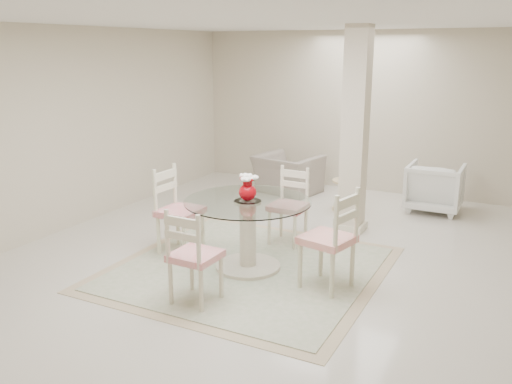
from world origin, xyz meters
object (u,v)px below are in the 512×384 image
at_px(dining_chair_east, 334,233).
at_px(armchair_white, 435,187).
at_px(dining_chair_north, 290,200).
at_px(recliner_taupe, 288,174).
at_px(side_table, 347,196).
at_px(column, 355,132).
at_px(dining_chair_south, 191,250).
at_px(dining_chair_west, 175,204).
at_px(red_vase, 248,187).
at_px(dining_table, 248,235).

distance_m(dining_chair_east, armchair_white, 3.40).
relative_size(dining_chair_north, recliner_taupe, 1.06).
height_order(recliner_taupe, armchair_white, armchair_white).
bearing_deg(side_table, dining_chair_north, -97.16).
height_order(column, dining_chair_south, column).
height_order(dining_chair_west, side_table, dining_chair_west).
bearing_deg(dining_chair_east, column, -154.90).
height_order(red_vase, dining_chair_east, dining_chair_east).
bearing_deg(red_vase, dining_chair_north, 86.22).
bearing_deg(dining_chair_north, dining_chair_south, -93.17).
height_order(dining_chair_north, side_table, dining_chair_north).
height_order(dining_chair_east, dining_chair_south, dining_chair_east).
height_order(dining_chair_east, side_table, dining_chair_east).
relative_size(column, dining_table, 1.94).
bearing_deg(column, dining_table, -108.48).
relative_size(dining_chair_north, armchair_white, 1.32).
height_order(dining_chair_west, dining_chair_south, dining_chair_west).
relative_size(recliner_taupe, side_table, 2.12).
distance_m(column, dining_table, 2.16).
xyz_separation_m(dining_chair_west, armchair_white, (2.49, 3.20, -0.24)).
distance_m(dining_chair_south, armchair_white, 4.56).
distance_m(column, side_table, 1.46).
distance_m(dining_chair_north, side_table, 1.73).
bearing_deg(red_vase, dining_chair_west, 176.07).
relative_size(dining_chair_south, armchair_white, 1.33).
bearing_deg(recliner_taupe, dining_chair_south, 112.57).
height_order(column, dining_table, column).
relative_size(dining_chair_east, armchair_white, 1.46).
bearing_deg(dining_table, red_vase, -18.43).
bearing_deg(dining_chair_north, dining_chair_east, -48.42).
relative_size(dining_chair_east, recliner_taupe, 1.18).
xyz_separation_m(armchair_white, side_table, (-1.19, -0.57, -0.15)).
bearing_deg(dining_chair_east, red_vase, -81.53).
relative_size(column, recliner_taupe, 2.70).
bearing_deg(dining_chair_south, dining_chair_north, -92.54).
xyz_separation_m(dining_chair_east, armchair_white, (0.44, 3.36, -0.25)).
bearing_deg(red_vase, dining_chair_south, -93.94).
height_order(red_vase, dining_chair_west, dining_chair_west).
relative_size(red_vase, recliner_taupe, 0.30).
relative_size(red_vase, side_table, 0.63).
xyz_separation_m(column, dining_chair_south, (-0.69, -2.86, -0.79)).
height_order(dining_chair_east, recliner_taupe, dining_chair_east).
distance_m(dining_chair_east, dining_chair_west, 2.05).
bearing_deg(dining_chair_north, dining_table, -93.15).
bearing_deg(dining_chair_south, column, -102.15).
xyz_separation_m(red_vase, dining_chair_east, (1.02, -0.08, -0.33)).
bearing_deg(side_table, dining_chair_south, -95.36).
distance_m(column, recliner_taupe, 2.32).
relative_size(dining_chair_south, side_table, 2.26).
bearing_deg(red_vase, column, 71.55).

